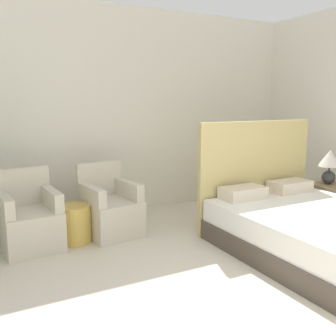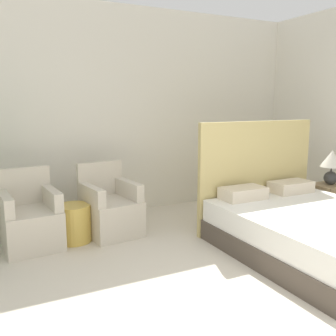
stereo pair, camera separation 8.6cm
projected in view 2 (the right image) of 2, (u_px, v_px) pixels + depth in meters
name	position (u px, v px, depth m)	size (l,w,h in m)	color
wall_back	(117.00, 112.00, 5.28)	(10.00, 0.06, 2.90)	silver
bed	(309.00, 226.00, 3.98)	(1.68, 1.97, 1.35)	#4C4238
armchair_near_window_left	(31.00, 222.00, 4.12)	(0.63, 0.70, 0.85)	beige
armchair_near_window_right	(110.00, 211.00, 4.52)	(0.67, 0.73, 0.85)	beige
nightstand	(329.00, 202.00, 5.05)	(0.46, 0.38, 0.50)	#937A56
table_lamp	(332.00, 163.00, 4.94)	(0.30, 0.30, 0.46)	#333333
side_table	(74.00, 223.00, 4.28)	(0.39, 0.39, 0.43)	gold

